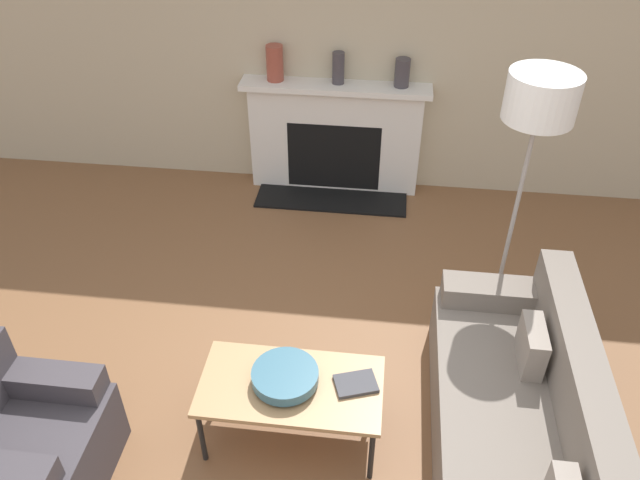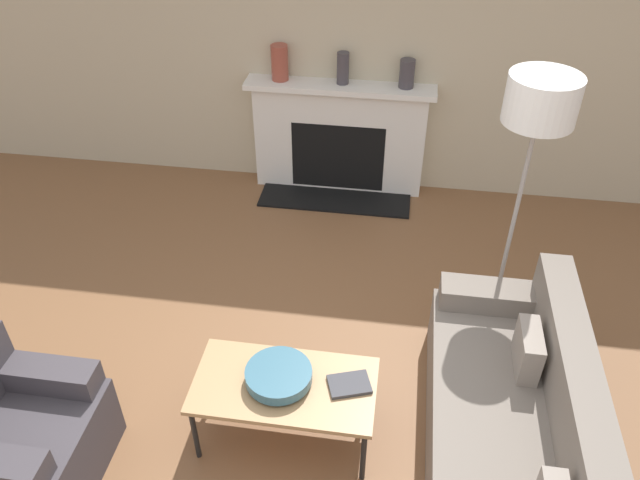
# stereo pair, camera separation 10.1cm
# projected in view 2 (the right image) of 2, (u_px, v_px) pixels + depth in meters

# --- Properties ---
(ground_plane) EXTENTS (18.00, 18.00, 0.00)m
(ground_plane) POSITION_uv_depth(u_px,v_px,m) (306.00, 430.00, 3.86)
(ground_plane) COLOR brown
(wall_back) EXTENTS (18.00, 0.06, 2.90)m
(wall_back) POSITION_uv_depth(u_px,v_px,m) (361.00, 34.00, 5.30)
(wall_back) COLOR #BCAD8E
(wall_back) RESTS_ON ground_plane
(fireplace) EXTENTS (1.69, 0.59, 1.06)m
(fireplace) POSITION_uv_depth(u_px,v_px,m) (339.00, 139.00, 5.78)
(fireplace) COLOR silver
(fireplace) RESTS_ON ground_plane
(couch) EXTENTS (0.83, 2.26, 0.81)m
(couch) POSITION_uv_depth(u_px,v_px,m) (517.00, 450.00, 3.41)
(couch) COLOR slate
(couch) RESTS_ON ground_plane
(armchair_near) EXTENTS (0.73, 0.76, 0.85)m
(armchair_near) POSITION_uv_depth(u_px,v_px,m) (18.00, 439.00, 3.43)
(armchair_near) COLOR #423D42
(armchair_near) RESTS_ON ground_plane
(coffee_table) EXTENTS (1.05, 0.56, 0.46)m
(coffee_table) POSITION_uv_depth(u_px,v_px,m) (285.00, 388.00, 3.59)
(coffee_table) COLOR tan
(coffee_table) RESTS_ON ground_plane
(bowl) EXTENTS (0.39, 0.39, 0.09)m
(bowl) POSITION_uv_depth(u_px,v_px,m) (279.00, 375.00, 3.55)
(bowl) COLOR #38667A
(bowl) RESTS_ON coffee_table
(book) EXTENTS (0.28, 0.23, 0.02)m
(book) POSITION_uv_depth(u_px,v_px,m) (349.00, 384.00, 3.55)
(book) COLOR #38383D
(book) RESTS_ON coffee_table
(floor_lamp) EXTENTS (0.43, 0.43, 1.88)m
(floor_lamp) POSITION_uv_depth(u_px,v_px,m) (537.00, 122.00, 3.69)
(floor_lamp) COLOR gray
(floor_lamp) RESTS_ON ground_plane
(mantel_vase_left) EXTENTS (0.15, 0.15, 0.31)m
(mantel_vase_left) POSITION_uv_depth(u_px,v_px,m) (280.00, 63.00, 5.43)
(mantel_vase_left) COLOR brown
(mantel_vase_left) RESTS_ON fireplace
(mantel_vase_center_left) EXTENTS (0.11, 0.11, 0.28)m
(mantel_vase_center_left) POSITION_uv_depth(u_px,v_px,m) (343.00, 68.00, 5.38)
(mantel_vase_center_left) COLOR #3D383D
(mantel_vase_center_left) RESTS_ON fireplace
(mantel_vase_center_right) EXTENTS (0.13, 0.13, 0.25)m
(mantel_vase_center_right) POSITION_uv_depth(u_px,v_px,m) (407.00, 74.00, 5.32)
(mantel_vase_center_right) COLOR #3D383D
(mantel_vase_center_right) RESTS_ON fireplace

